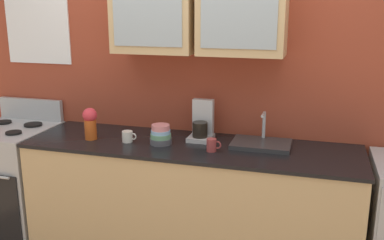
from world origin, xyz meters
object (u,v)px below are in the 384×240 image
(vase, at_px, (90,122))
(bowl_stack, at_px, (161,135))
(sink_faucet, at_px, (261,143))
(coffee_maker, at_px, (202,125))
(stove_range, at_px, (14,181))
(cup_near_sink, at_px, (212,145))
(cup_near_bowls, at_px, (128,136))

(vase, bearing_deg, bowl_stack, 4.01)
(bowl_stack, bearing_deg, sink_faucet, 11.88)
(sink_faucet, height_order, coffee_maker, coffee_maker)
(stove_range, relative_size, cup_near_sink, 10.97)
(vase, xyz_separation_m, cup_near_sink, (0.92, -0.02, -0.08))
(cup_near_sink, bearing_deg, coffee_maker, 118.38)
(sink_faucet, xyz_separation_m, cup_near_sink, (-0.31, -0.21, 0.02))
(cup_near_bowls, bearing_deg, bowl_stack, 5.68)
(stove_range, relative_size, vase, 4.70)
(stove_range, bearing_deg, cup_near_sink, -3.40)
(vase, xyz_separation_m, coffee_maker, (0.78, 0.23, -0.02))
(stove_range, relative_size, bowl_stack, 7.05)
(vase, xyz_separation_m, cup_near_bowls, (0.29, 0.01, -0.09))
(vase, distance_m, cup_near_bowls, 0.30)
(sink_faucet, xyz_separation_m, cup_near_bowls, (-0.94, -0.17, 0.02))
(bowl_stack, height_order, cup_near_sink, bowl_stack)
(sink_faucet, height_order, cup_near_sink, sink_faucet)
(stove_range, bearing_deg, cup_near_bowls, -3.43)
(stove_range, xyz_separation_m, sink_faucet, (2.01, 0.11, 0.48))
(bowl_stack, relative_size, cup_near_sink, 1.56)
(cup_near_sink, bearing_deg, cup_near_bowls, 176.64)
(bowl_stack, height_order, coffee_maker, coffee_maker)
(bowl_stack, bearing_deg, vase, -175.99)
(cup_near_bowls, xyz_separation_m, coffee_maker, (0.49, 0.22, 0.07))
(stove_range, height_order, cup_near_bowls, stove_range)
(sink_faucet, bearing_deg, coffee_maker, 173.66)
(stove_range, height_order, cup_near_sink, stove_range)
(bowl_stack, distance_m, cup_near_sink, 0.39)
(stove_range, xyz_separation_m, cup_near_sink, (1.70, -0.10, 0.50))
(cup_near_bowls, bearing_deg, cup_near_sink, -3.36)
(sink_faucet, relative_size, coffee_maker, 1.41)
(bowl_stack, height_order, cup_near_bowls, bowl_stack)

